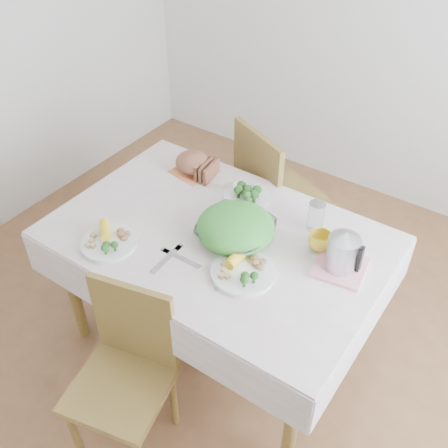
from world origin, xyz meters
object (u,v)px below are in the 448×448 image
Objects in this scene: chair_near at (118,382)px; yellow_mug at (320,241)px; salad_bowl at (236,232)px; electric_kettle at (344,248)px; chair_far at (283,200)px; dinner_plate_left at (109,243)px; dining_table at (218,292)px; dinner_plate_right at (243,273)px.

chair_near reaches higher than yellow_mug.
salad_bowl is at bearing -155.48° from yellow_mug.
chair_near is 1.07m from electric_kettle.
chair_far reaches higher than dinner_plate_left.
dining_table is at bearing 76.34° from chair_near.
chair_near is at bearing -115.75° from yellow_mug.
dinner_plate_left is at bearing 98.62° from chair_far.
chair_far is at bearing 94.83° from dining_table.
electric_kettle reaches higher than chair_far.
electric_kettle is at bearing 11.64° from dining_table.
dinner_plate_left reaches higher than dining_table.
dining_table is 0.71m from chair_near.
electric_kettle is (0.47, 0.09, 0.08)m from salad_bowl.
chair_near is at bearing -96.65° from salad_bowl.
chair_far is (-0.06, 1.45, 0.00)m from chair_near.
electric_kettle reaches higher than dining_table.
dinner_plate_left is (-0.44, -0.36, -0.03)m from salad_bowl.
dinner_plate_left is 0.93m from yellow_mug.
dinner_plate_right is 1.46× the size of electric_kettle.
chair_far is 3.83× the size of dinner_plate_left.
dinner_plate_left is at bearing -140.88° from salad_bowl.
yellow_mug is (0.43, 0.88, 0.34)m from chair_near.
electric_kettle is (0.55, 0.82, 0.42)m from chair_near.
dinner_plate_left is 0.92× the size of dinner_plate_right.
yellow_mug is at bearing 60.22° from dinner_plate_right.
salad_bowl is at bearing 171.74° from electric_kettle.
dining_table is at bearing 147.63° from dinner_plate_right.
electric_kettle is (0.61, -0.63, 0.42)m from chair_far.
yellow_mug reaches higher than dinner_plate_left.
chair_near reaches higher than dining_table.
yellow_mug is at bearing 154.25° from chair_far.
yellow_mug is (0.49, -0.57, 0.34)m from chair_far.
dining_table is at bearing -163.92° from salad_bowl.
dinner_plate_left is (-0.35, 0.37, 0.31)m from chair_near.
dining_table is 0.76m from chair_far.
chair_near is 1.45m from chair_far.
salad_bowl is at bearing 70.00° from chair_near.
salad_bowl is at bearing 131.76° from dinner_plate_right.
yellow_mug is at bearing 134.00° from electric_kettle.
dinner_plate_right is at bearing -48.24° from salad_bowl.
dinner_plate_right reaches higher than dining_table.
yellow_mug is (0.19, 0.33, 0.03)m from dinner_plate_right.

